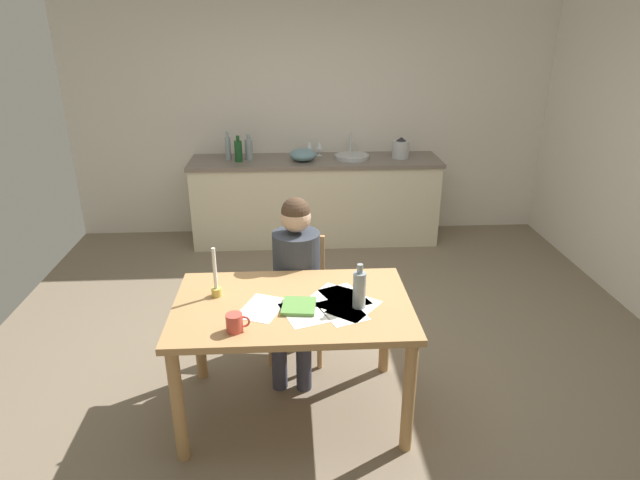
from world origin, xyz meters
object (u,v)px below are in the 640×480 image
wine_bottle_on_table (359,289)px  bottle_wine_red (249,149)px  dining_table (293,319)px  candlestick (216,283)px  coffee_mug (235,323)px  person_seated (296,274)px  wine_glass_near_sink (319,146)px  wine_glass_by_kettle (309,146)px  chair_at_table (298,291)px  sink_unit (352,156)px  bottle_vinegar (238,151)px  stovetop_kettle (401,149)px  book_magazine (299,306)px  mixing_bowl (303,155)px  bottle_oil (228,148)px

wine_bottle_on_table → bottle_wine_red: (-0.79, 2.89, 0.15)m
dining_table → candlestick: candlestick is taller
coffee_mug → dining_table: bearing=43.0°
dining_table → coffee_mug: bearing=-137.0°
person_seated → coffee_mug: 0.88m
wine_glass_near_sink → wine_glass_by_kettle: size_ratio=1.00×
dining_table → wine_glass_by_kettle: bearing=85.8°
person_seated → chair_at_table: bearing=83.7°
sink_unit → bottle_vinegar: bottle_vinegar is taller
stovetop_kettle → wine_glass_by_kettle: size_ratio=1.43×
person_seated → wine_bottle_on_table: (0.35, -0.59, 0.19)m
candlestick → bottle_wine_red: 2.72m
book_magazine → wine_bottle_on_table: 0.35m
wine_bottle_on_table → mixing_bowl: (-0.23, 2.81, 0.10)m
wine_bottle_on_table → wine_glass_near_sink: (-0.05, 3.03, 0.14)m
bottle_oil → mixing_bowl: 0.78m
chair_at_table → wine_bottle_on_table: size_ratio=3.19×
bottle_wine_red → wine_glass_near_sink: bearing=10.1°
book_magazine → bottle_oil: bottle_oil is taller
dining_table → mixing_bowl: bearing=87.0°
dining_table → wine_glass_near_sink: (0.33, 2.96, 0.36)m
chair_at_table → wine_bottle_on_table: wine_bottle_on_table is taller
bottle_vinegar → wine_glass_by_kettle: size_ratio=1.73×
book_magazine → stovetop_kettle: bearing=74.7°
dining_table → person_seated: 0.53m
candlestick → wine_glass_by_kettle: (0.66, 2.84, 0.17)m
wine_bottle_on_table → mixing_bowl: 2.82m
chair_at_table → book_magazine: size_ratio=4.30×
book_magazine → bottle_vinegar: bearing=107.5°
stovetop_kettle → sink_unit: bearing=179.5°
candlestick → wine_glass_near_sink: bearing=74.9°
book_magazine → wine_glass_near_sink: wine_glass_near_sink is taller
sink_unit → wine_glass_by_kettle: 0.47m
sink_unit → bottle_wine_red: bottle_wine_red is taller
candlestick → sink_unit: size_ratio=0.85×
book_magazine → bottle_oil: size_ratio=0.67×
wine_glass_by_kettle → bottle_vinegar: bearing=-164.1°
mixing_bowl → stovetop_kettle: stovetop_kettle is taller
candlestick → bottle_oil: bearing=93.9°
book_magazine → wine_glass_by_kettle: bearing=92.9°
dining_table → stovetop_kettle: size_ratio=6.19×
chair_at_table → person_seated: person_seated is taller
chair_at_table → bottle_wine_red: bearing=102.0°
dining_table → coffee_mug: coffee_mug is taller
sink_unit → bottle_wine_red: (-1.07, 0.01, 0.09)m
chair_at_table → wine_glass_near_sink: 2.37m
dining_table → wine_glass_by_kettle: 2.99m
book_magazine → sink_unit: bearing=84.1°
sink_unit → stovetop_kettle: size_ratio=1.64×
chair_at_table → coffee_mug: chair_at_table is taller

